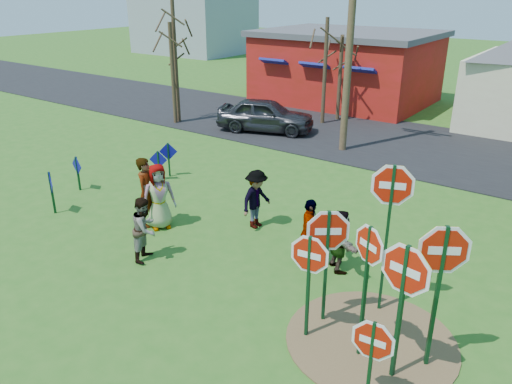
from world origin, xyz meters
TOP-DOWN VIEW (x-y plane):
  - ground at (0.00, 0.00)m, footprint 120.00×120.00m
  - road at (0.00, 11.50)m, footprint 120.00×7.50m
  - dirt_patch at (4.50, -1.00)m, footprint 3.20×3.20m
  - red_building at (-5.50, 17.99)m, footprint 9.40×7.69m
  - distant_building at (-28.00, 30.00)m, footprint 10.00×8.00m
  - stop_sign_a at (3.43, -1.58)m, footprint 0.99×0.15m
  - stop_sign_b at (4.22, 0.03)m, footprint 1.03×0.42m
  - stop_sign_c at (4.47, -1.48)m, footprint 0.84×0.44m
  - stop_sign_d at (5.54, -1.02)m, footprint 1.00×0.63m
  - stop_sign_e at (5.06, -2.45)m, footprint 0.93×0.10m
  - stop_sign_f at (5.17, -1.64)m, footprint 1.16×0.24m
  - stop_sign_g at (3.45, -0.95)m, footprint 0.90×0.69m
  - blue_diamond_a at (-5.40, -1.08)m, footprint 0.63×0.30m
  - blue_diamond_b at (-6.33, 0.47)m, footprint 0.61×0.13m
  - blue_diamond_c at (-4.85, 2.61)m, footprint 0.58×0.29m
  - blue_diamond_d at (-4.85, 3.10)m, footprint 0.54×0.36m
  - person_a at (-2.20, 0.09)m, footprint 0.96×1.07m
  - person_b at (-2.57, 0.02)m, footprint 0.69×0.83m
  - person_c at (-1.23, -1.31)m, footprint 0.86×0.95m
  - person_d at (-0.07, 1.66)m, footprint 0.67×1.10m
  - person_e at (2.11, 0.75)m, footprint 0.83×1.06m
  - person_f at (2.80, 0.96)m, footprint 1.31×1.31m
  - suv at (-5.41, 9.81)m, footprint 4.69×3.08m
  - utility_pole at (-1.29, 9.36)m, footprint 2.23×0.28m
  - bare_tree_west at (-9.87, 8.80)m, footprint 1.80×1.80m
  - bare_tree_east at (-3.77, 13.74)m, footprint 1.80×1.80m
  - bare_tree_mid at (-9.81, 8.50)m, footprint 1.80×1.80m
  - bare_tree_extra at (-4.01, 12.63)m, footprint 1.80×1.80m

SIDE VIEW (x-z plane):
  - ground at x=0.00m, z-range 0.00..0.00m
  - dirt_patch at x=4.50m, z-range 0.00..0.03m
  - road at x=0.00m, z-range 0.00..0.04m
  - blue_diamond_c at x=-4.85m, z-range 0.11..1.18m
  - blue_diamond_b at x=-6.33m, z-range 0.13..1.29m
  - person_f at x=2.80m, z-range 0.00..1.51m
  - blue_diamond_d at x=-4.85m, z-range 0.14..1.37m
  - suv at x=-5.41m, z-range 0.04..1.53m
  - blue_diamond_a at x=-5.40m, z-range 0.15..1.45m
  - person_c at x=-1.23m, z-range 0.00..1.61m
  - person_d at x=-0.07m, z-range 0.00..1.66m
  - person_e at x=2.11m, z-range 0.00..1.68m
  - person_a at x=-2.20m, z-range 0.00..1.84m
  - person_b at x=-2.57m, z-range 0.00..1.97m
  - stop_sign_e at x=5.06m, z-range 0.27..1.96m
  - stop_sign_a at x=3.43m, z-range 0.43..2.70m
  - stop_sign_g at x=3.45m, z-range 0.49..3.03m
  - stop_sign_f at x=5.17m, z-range 0.56..3.26m
  - stop_sign_c at x=4.47m, z-range 0.56..3.28m
  - red_building at x=-5.50m, z-range 0.02..3.92m
  - stop_sign_d at x=5.54m, z-range 0.63..3.51m
  - stop_sign_b at x=4.22m, z-range 0.77..4.08m
  - bare_tree_east at x=-3.77m, z-range 0.60..4.67m
  - bare_tree_mid at x=-9.81m, z-range 0.69..5.37m
  - bare_tree_extra at x=-4.01m, z-range 0.72..5.62m
  - bare_tree_west at x=-9.87m, z-range 0.87..6.77m
  - distant_building at x=-28.00m, z-range 0.00..8.00m
  - utility_pole at x=-1.29m, z-range 0.24..9.35m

